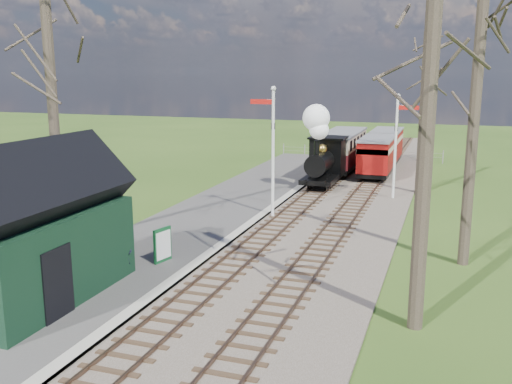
% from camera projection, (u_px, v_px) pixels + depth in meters
% --- Properties ---
extents(distant_hills, '(114.40, 48.00, 22.02)m').
position_uv_depth(distant_hills, '(397.00, 251.00, 74.59)').
color(distant_hills, '#385B23').
rests_on(distant_hills, ground).
extents(ballast_bed, '(8.00, 60.00, 0.10)m').
position_uv_depth(ballast_bed, '(338.00, 195.00, 32.05)').
color(ballast_bed, brown).
rests_on(ballast_bed, ground).
extents(track_near, '(1.60, 60.00, 0.15)m').
position_uv_depth(track_near, '(316.00, 193.00, 32.45)').
color(track_near, brown).
rests_on(track_near, ground).
extents(track_far, '(1.60, 60.00, 0.15)m').
position_uv_depth(track_far, '(362.00, 196.00, 31.63)').
color(track_far, brown).
rests_on(track_far, ground).
extents(platform, '(5.00, 44.00, 0.20)m').
position_uv_depth(platform, '(202.00, 222.00, 26.17)').
color(platform, '#474442').
rests_on(platform, ground).
extents(coping_strip, '(0.40, 44.00, 0.21)m').
position_uv_depth(coping_strip, '(249.00, 226.00, 25.43)').
color(coping_strip, '#B2AD9E').
rests_on(coping_strip, ground).
extents(station_shed, '(3.25, 6.30, 4.78)m').
position_uv_depth(station_shed, '(34.00, 231.00, 16.72)').
color(station_shed, black).
rests_on(station_shed, platform).
extents(semaphore_near, '(1.22, 0.24, 6.22)m').
position_uv_depth(semaphore_near, '(272.00, 143.00, 26.42)').
color(semaphore_near, silver).
rests_on(semaphore_near, ground).
extents(semaphore_far, '(1.22, 0.24, 5.72)m').
position_uv_depth(semaphore_far, '(397.00, 139.00, 30.39)').
color(semaphore_far, silver).
rests_on(semaphore_far, ground).
extents(bare_trees, '(15.51, 22.39, 12.00)m').
position_uv_depth(bare_trees, '(279.00, 120.00, 19.96)').
color(bare_trees, '#382D23').
rests_on(bare_trees, ground).
extents(fence_line, '(12.60, 0.08, 1.00)m').
position_uv_depth(fence_line, '(360.00, 153.00, 45.22)').
color(fence_line, slate).
rests_on(fence_line, ground).
extents(locomotive, '(1.96, 4.56, 4.89)m').
position_uv_depth(locomotive, '(323.00, 151.00, 33.59)').
color(locomotive, black).
rests_on(locomotive, ground).
extents(coach, '(2.28, 7.83, 2.40)m').
position_uv_depth(coach, '(342.00, 149.00, 39.32)').
color(coach, black).
rests_on(coach, ground).
extents(red_carriage_a, '(2.03, 5.03, 2.14)m').
position_uv_depth(red_carriage_a, '(377.00, 156.00, 37.02)').
color(red_carriage_a, black).
rests_on(red_carriage_a, ground).
extents(red_carriage_b, '(2.03, 5.03, 2.14)m').
position_uv_depth(red_carriage_b, '(386.00, 146.00, 42.11)').
color(red_carriage_b, black).
rests_on(red_carriage_b, ground).
extents(sign_board, '(0.29, 0.84, 1.24)m').
position_uv_depth(sign_board, '(163.00, 245.00, 20.27)').
color(sign_board, '#0F4721').
rests_on(sign_board, platform).
extents(bench, '(0.81, 1.59, 0.87)m').
position_uv_depth(bench, '(48.00, 300.00, 15.94)').
color(bench, '#4A2E1A').
rests_on(bench, platform).
extents(person, '(0.38, 0.53, 1.33)m').
position_uv_depth(person, '(126.00, 255.00, 19.00)').
color(person, black).
rests_on(person, platform).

